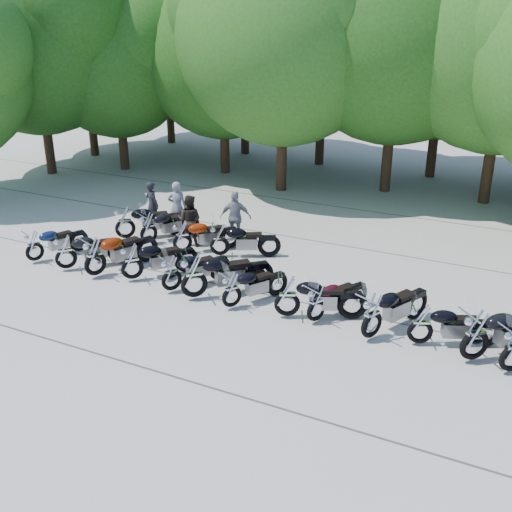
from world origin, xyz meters
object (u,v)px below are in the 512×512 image
at_px(motorcycle_8, 316,302).
at_px(motorcycle_3, 132,260).
at_px(motorcycle_4, 171,272).
at_px(motorcycle_11, 476,334).
at_px(motorcycle_2, 95,255).
at_px(rider_2, 236,217).
at_px(motorcycle_16, 220,239).
at_px(rider_0, 152,205).
at_px(motorcycle_5, 194,275).
at_px(motorcycle_10, 421,323).
at_px(motorcycle_9, 372,315).
at_px(motorcycle_15, 182,236).
at_px(motorcycle_1, 65,251).
at_px(rider_1, 189,220).
at_px(motorcycle_13, 125,221).
at_px(motorcycle_0, 34,245).
at_px(motorcycle_6, 232,289).
at_px(motorcycle_7, 287,295).
at_px(rider_3, 177,207).
at_px(motorcycle_14, 148,227).

bearing_deg(motorcycle_8, motorcycle_3, 26.80).
relative_size(motorcycle_4, motorcycle_11, 0.85).
bearing_deg(motorcycle_2, rider_2, -97.05).
distance_m(motorcycle_16, rider_0, 3.86).
xyz_separation_m(motorcycle_5, motorcycle_10, (5.99, 0.26, -0.14)).
bearing_deg(motorcycle_9, motorcycle_10, -142.82).
xyz_separation_m(motorcycle_11, motorcycle_15, (-9.30, 2.59, -0.09)).
bearing_deg(motorcycle_1, rider_1, -80.33).
distance_m(motorcycle_1, rider_1, 4.13).
xyz_separation_m(motorcycle_13, rider_2, (3.48, 1.46, 0.21)).
distance_m(motorcycle_0, motorcycle_6, 6.98).
bearing_deg(motorcycle_4, rider_0, -19.05).
bearing_deg(motorcycle_4, motorcycle_10, -148.34).
distance_m(motorcycle_1, motorcycle_16, 4.68).
relative_size(motorcycle_7, motorcycle_11, 0.91).
bearing_deg(motorcycle_13, rider_2, -110.06).
bearing_deg(motorcycle_9, motorcycle_13, 8.15).
bearing_deg(motorcycle_11, motorcycle_9, 48.34).
bearing_deg(motorcycle_10, motorcycle_13, 52.44).
distance_m(motorcycle_3, rider_2, 4.26).
distance_m(motorcycle_10, motorcycle_15, 8.43).
xyz_separation_m(motorcycle_4, rider_0, (-3.65, 4.26, 0.24)).
xyz_separation_m(motorcycle_7, rider_1, (-4.99, 3.34, 0.21)).
xyz_separation_m(motorcycle_4, rider_1, (-1.50, 3.36, 0.26)).
bearing_deg(motorcycle_9, motorcycle_3, 23.16).
xyz_separation_m(motorcycle_10, rider_3, (-9.32, 4.04, 0.33)).
bearing_deg(motorcycle_16, motorcycle_13, 64.58).
distance_m(motorcycle_2, rider_2, 4.94).
bearing_deg(motorcycle_8, motorcycle_6, 33.52).
xyz_separation_m(motorcycle_9, motorcycle_14, (-8.45, 2.84, -0.05)).
relative_size(motorcycle_1, motorcycle_10, 1.07).
xyz_separation_m(motorcycle_4, rider_2, (-0.23, 4.21, 0.28)).
bearing_deg(motorcycle_10, rider_3, 42.91).
height_order(motorcycle_0, motorcycle_1, motorcycle_1).
relative_size(motorcycle_0, motorcycle_13, 0.85).
height_order(motorcycle_3, rider_0, rider_0).
relative_size(motorcycle_8, motorcycle_13, 0.85).
xyz_separation_m(motorcycle_2, motorcycle_16, (2.50, 2.97, -0.07)).
distance_m(motorcycle_2, motorcycle_4, 2.57).
xyz_separation_m(motorcycle_7, motorcycle_10, (3.32, 0.13, -0.06)).
bearing_deg(rider_2, motorcycle_7, 110.49).
xyz_separation_m(motorcycle_8, rider_1, (-5.73, 3.24, 0.29)).
relative_size(motorcycle_7, rider_1, 1.33).
height_order(motorcycle_5, rider_0, rider_0).
height_order(motorcycle_3, motorcycle_14, motorcycle_3).
relative_size(motorcycle_6, rider_1, 1.18).
relative_size(motorcycle_11, rider_3, 1.36).
relative_size(motorcycle_7, rider_0, 1.36).
bearing_deg(rider_0, motorcycle_7, 168.98).
xyz_separation_m(motorcycle_8, motorcycle_16, (-4.30, 2.72, 0.04)).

